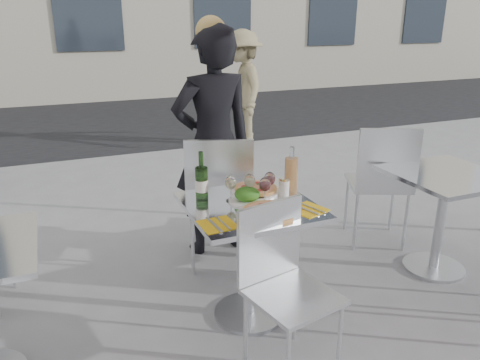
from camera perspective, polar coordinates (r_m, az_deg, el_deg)
name	(u,v)px	position (r m, az deg, el deg)	size (l,w,h in m)	color
ground	(249,314)	(3.07, 1.11, -16.04)	(80.00, 80.00, 0.00)	slate
street_asphalt	(109,119)	(9.03, -15.67, 7.16)	(24.00, 5.00, 0.00)	black
main_table	(250,237)	(2.80, 1.18, -6.97)	(0.72, 0.72, 0.75)	#B7BABF
side_table_right	(443,201)	(3.62, 23.54, -2.40)	(0.72, 0.72, 0.75)	#B7BABF
chair_far	(220,192)	(3.31, -2.51, -1.53)	(0.60, 0.60, 1.02)	silver
chair_near	(282,274)	(2.46, 5.15, -11.36)	(0.48, 0.49, 0.89)	silver
side_chair_rfar	(382,176)	(3.82, 16.93, 0.41)	(0.61, 0.62, 1.01)	silver
woman_diner	(213,144)	(3.55, -3.30, 4.44)	(0.63, 0.42, 1.74)	black
pedestrian_b	(242,88)	(6.82, 0.30, 11.10)	(1.05, 0.61, 1.63)	#8B7E59
pizza_near	(270,212)	(2.59, 3.72, -3.86)	(0.31, 0.31, 0.02)	#E2A358
pizza_far	(256,189)	(2.90, 1.93, -1.13)	(0.30, 0.30, 0.03)	white
salad_plate	(247,196)	(2.74, 0.89, -1.91)	(0.22, 0.22, 0.09)	white
wine_bottle	(202,182)	(2.74, -4.70, -0.20)	(0.07, 0.08, 0.29)	#2B5720
carafe	(291,174)	(2.87, 6.25, 0.70)	(0.08, 0.08, 0.29)	#E9AA63
sugar_shaker	(284,186)	(2.85, 5.38, -0.79)	(0.06, 0.06, 0.11)	white
wineglass_white_a	(231,183)	(2.72, -1.13, -0.41)	(0.07, 0.07, 0.16)	white
wineglass_white_b	(250,182)	(2.75, 1.18, -0.20)	(0.07, 0.07, 0.16)	white
wineglass_red_a	(265,185)	(2.69, 3.06, -0.65)	(0.07, 0.07, 0.16)	white
wineglass_red_b	(270,180)	(2.79, 3.64, 0.04)	(0.07, 0.07, 0.16)	white
napkin_left	(217,224)	(2.45, -2.77, -5.41)	(0.19, 0.20, 0.01)	yellow
napkin_right	(308,209)	(2.66, 8.30, -3.55)	(0.23, 0.23, 0.01)	yellow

